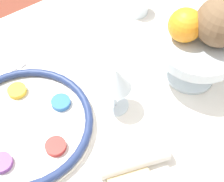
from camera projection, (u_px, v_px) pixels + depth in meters
seder_plate at (24, 124)px, 0.76m from camera, size 0.34×0.34×0.03m
wine_glass at (115, 80)px, 0.72m from camera, size 0.08×0.08×0.14m
fruit_stand at (197, 51)px, 0.79m from camera, size 0.21×0.21×0.13m
orange_fruit at (185, 25)px, 0.74m from camera, size 0.08×0.08×0.08m
coconut at (221, 22)px, 0.72m from camera, size 0.12×0.12×0.12m
napkin_roll at (134, 159)px, 0.69m from camera, size 0.17×0.10×0.05m
cup_near at (137, 5)px, 1.01m from camera, size 0.08×0.08×0.06m
fork_right at (3, 49)px, 0.92m from camera, size 0.05×0.20×0.01m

